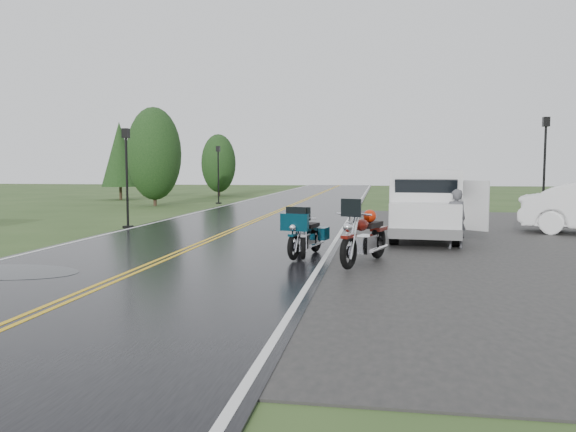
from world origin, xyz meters
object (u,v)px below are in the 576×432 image
Objects in this scene: lamp_post_near_left at (127,178)px; motorcycle_silver at (303,237)px; van_white at (395,207)px; motorcycle_red at (349,238)px; lamp_post_far_left at (218,175)px; lamp_post_far_right at (544,166)px; person_at_van at (455,220)px; motorcycle_teal at (294,236)px.

motorcycle_silver is at bearing -41.00° from lamp_post_near_left.
lamp_post_near_left reaches higher than motorcycle_silver.
motorcycle_red is at bearing -98.70° from van_white.
lamp_post_far_left is 18.42m from lamp_post_far_right.
person_at_van is 21.60m from lamp_post_far_left.
lamp_post_far_left is (-10.33, 17.37, 0.70)m from van_white.
motorcycle_teal is 4.89m from person_at_van.
motorcycle_silver is at bearing -68.51° from lamp_post_far_left.
lamp_post_far_left is at bearing 123.75° from motorcycle_teal.
person_at_van is at bearing 74.47° from motorcycle_red.
lamp_post_far_left reaches higher than motorcycle_teal.
person_at_van is 0.45× the size of lamp_post_far_left.
lamp_post_near_left is at bearing -87.20° from lamp_post_far_left.
motorcycle_red is 1.18× the size of motorcycle_teal.
van_white is (2.20, 3.29, 0.49)m from motorcycle_silver.
person_at_van is 0.35× the size of lamp_post_far_right.
van_white reaches higher than motorcycle_silver.
lamp_post_near_left is at bearing 166.53° from van_white.
motorcycle_red reaches higher than motorcycle_teal.
person_at_van is (1.61, -0.60, -0.30)m from van_white.
lamp_post_far_left is at bearing -69.17° from person_at_van.
lamp_post_far_right is at bearing -127.33° from person_at_van.
van_white is 1.52× the size of lamp_post_near_left.
lamp_post_far_left is (-0.69, 14.19, -0.05)m from lamp_post_near_left.
lamp_post_far_left is (-9.27, 21.79, 1.06)m from motorcycle_red.
van_white is 1.56× the size of lamp_post_far_left.
motorcycle_red is 0.70× the size of lamp_post_far_left.
motorcycle_red is 0.54× the size of lamp_post_far_right.
lamp_post_near_left is at bearing 157.92° from motorcycle_red.
motorcycle_red is 1.61m from motorcycle_silver.
lamp_post_far_left reaches higher than person_at_van.
van_white is 1.74m from person_at_van.
van_white is at bearing -59.27° from lamp_post_far_left.
motorcycle_silver is at bearing -122.35° from lamp_post_far_right.
motorcycle_red is at bearing -41.54° from lamp_post_near_left.
motorcycle_teal is 0.59× the size of lamp_post_far_left.
lamp_post_far_right reaches higher than motorcycle_red.
lamp_post_far_right reaches higher than motorcycle_silver.
person_at_van is at bearing -15.76° from van_white.
lamp_post_far_left is (-8.13, 20.66, 1.19)m from motorcycle_silver.
motorcycle_red is 11.51m from lamp_post_near_left.
lamp_post_near_left is at bearing 150.57° from motorcycle_teal.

